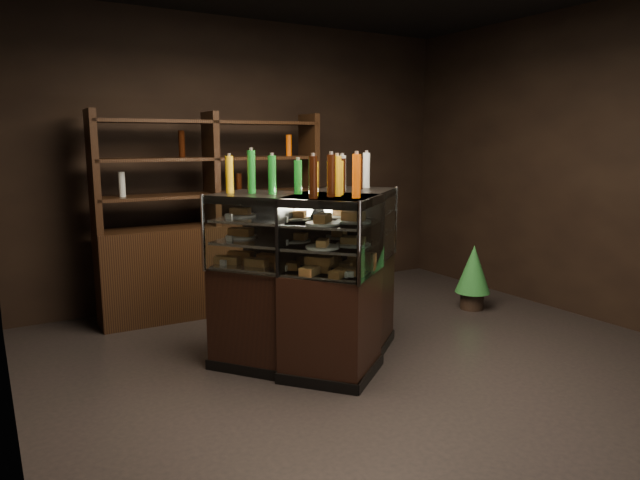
% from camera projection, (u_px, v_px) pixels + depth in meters
% --- Properties ---
extents(ground, '(5.00, 5.00, 0.00)m').
position_uv_depth(ground, '(383.00, 366.00, 4.41)').
color(ground, black).
rests_on(ground, ground).
extents(room_shell, '(5.02, 5.02, 3.01)m').
position_uv_depth(room_shell, '(388.00, 110.00, 4.08)').
color(room_shell, black).
rests_on(room_shell, ground).
extents(display_case, '(1.68, 1.35, 1.34)m').
position_uv_depth(display_case, '(319.00, 307.00, 4.41)').
color(display_case, black).
rests_on(display_case, ground).
extents(food_display, '(1.31, 1.00, 0.42)m').
position_uv_depth(food_display, '(319.00, 236.00, 4.31)').
color(food_display, '#C17945').
rests_on(food_display, display_case).
extents(bottles_top, '(1.14, 0.86, 0.30)m').
position_uv_depth(bottles_top, '(319.00, 174.00, 4.23)').
color(bottles_top, black).
rests_on(bottles_top, display_case).
extents(potted_conifer, '(0.36, 0.36, 0.76)m').
position_uv_depth(potted_conifer, '(473.00, 268.00, 5.85)').
color(potted_conifer, black).
rests_on(potted_conifer, ground).
extents(back_shelving, '(2.25, 0.48, 2.00)m').
position_uv_depth(back_shelving, '(214.00, 253.00, 5.74)').
color(back_shelving, black).
rests_on(back_shelving, ground).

